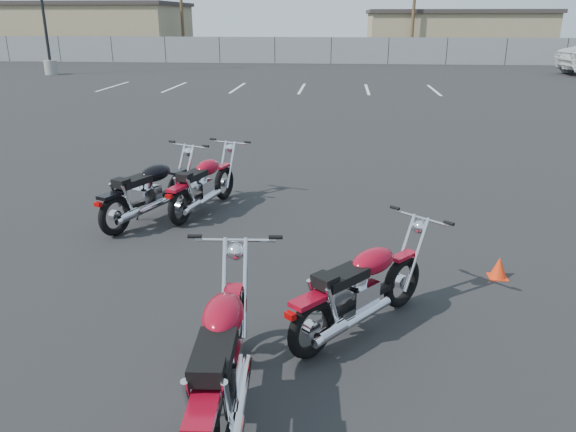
# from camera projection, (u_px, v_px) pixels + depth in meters

# --- Properties ---
(ground) EXTENTS (120.00, 120.00, 0.00)m
(ground) POSITION_uv_depth(u_px,v_px,m) (268.00, 280.00, 7.01)
(ground) COLOR black
(ground) RESTS_ON ground
(motorcycle_front_red) EXTENTS (1.05, 2.10, 1.03)m
(motorcycle_front_red) POSITION_uv_depth(u_px,v_px,m) (203.00, 184.00, 9.36)
(motorcycle_front_red) COLOR black
(motorcycle_front_red) RESTS_ON ground
(motorcycle_second_black) EXTENTS (1.31, 2.15, 1.08)m
(motorcycle_second_black) POSITION_uv_depth(u_px,v_px,m) (149.00, 191.00, 8.92)
(motorcycle_second_black) COLOR black
(motorcycle_second_black) RESTS_ON ground
(motorcycle_third_red) EXTENTS (1.70, 1.87, 1.04)m
(motorcycle_third_red) POSITION_uv_depth(u_px,v_px,m) (361.00, 289.00, 5.75)
(motorcycle_third_red) COLOR black
(motorcycle_third_red) RESTS_ON ground
(motorcycle_rear_red) EXTENTS (0.91, 2.35, 1.15)m
(motorcycle_rear_red) POSITION_uv_depth(u_px,v_px,m) (222.00, 359.00, 4.49)
(motorcycle_rear_red) COLOR black
(motorcycle_rear_red) RESTS_ON ground
(training_cone_near) EXTENTS (0.23, 0.23, 0.27)m
(training_cone_near) POSITION_uv_depth(u_px,v_px,m) (499.00, 267.00, 7.05)
(training_cone_near) COLOR #F2330C
(training_cone_near) RESTS_ON ground
(light_pole_west) EXTENTS (0.80, 0.70, 10.32)m
(light_pole_west) POSITION_uv_depth(u_px,v_px,m) (45.00, 25.00, 31.32)
(light_pole_west) COLOR gray
(light_pole_west) RESTS_ON ground
(chainlink_fence) EXTENTS (80.06, 0.06, 1.80)m
(chainlink_fence) POSITION_uv_depth(u_px,v_px,m) (331.00, 50.00, 39.55)
(chainlink_fence) COLOR slate
(chainlink_fence) RESTS_ON ground
(tan_building_west) EXTENTS (18.40, 10.40, 4.30)m
(tan_building_west) POSITION_uv_depth(u_px,v_px,m) (74.00, 29.00, 47.65)
(tan_building_west) COLOR #92835E
(tan_building_west) RESTS_ON ground
(tan_building_east) EXTENTS (14.40, 9.40, 3.70)m
(tan_building_east) POSITION_uv_depth(u_px,v_px,m) (454.00, 33.00, 46.79)
(tan_building_east) COLOR #92835E
(tan_building_east) RESTS_ON ground
(parking_line_stripes) EXTENTS (15.12, 4.00, 0.01)m
(parking_line_stripes) POSITION_uv_depth(u_px,v_px,m) (269.00, 88.00, 26.00)
(parking_line_stripes) COLOR silver
(parking_line_stripes) RESTS_ON ground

